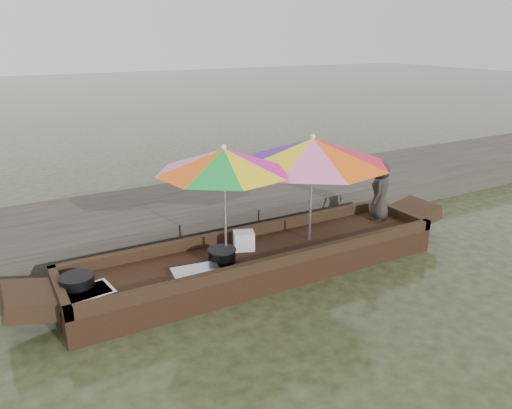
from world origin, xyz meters
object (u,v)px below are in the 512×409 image
tray_scallop (197,273)px  vendor (380,190)px  supply_bag (244,241)px  charcoal_grill (222,256)px  umbrella_bow (225,204)px  umbrella_stern (311,189)px  boat_hull (259,262)px  cooking_pot (77,284)px  tray_crayfish (86,295)px

tray_scallop → vendor: vendor is taller
tray_scallop → supply_bag: size_ratio=2.12×
charcoal_grill → umbrella_bow: (0.09, 0.07, 0.69)m
tray_scallop → umbrella_stern: size_ratio=0.28×
boat_hull → cooking_pot: size_ratio=13.53×
cooking_pot → vendor: 4.77m
cooking_pot → charcoal_grill: size_ratio=1.11×
cooking_pot → umbrella_bow: size_ratio=0.23×
tray_crayfish → charcoal_grill: 1.78m
cooking_pot → umbrella_stern: bearing=-0.3°
umbrella_stern → charcoal_grill: bearing=-177.4°
charcoal_grill → supply_bag: (0.44, 0.22, 0.05)m
supply_bag → vendor: (2.49, 0.01, 0.35)m
cooking_pot → vendor: vendor is taller
charcoal_grill → supply_bag: 0.50m
boat_hull → charcoal_grill: charcoal_grill is taller
tray_crayfish → umbrella_stern: bearing=3.4°
boat_hull → umbrella_bow: size_ratio=3.07×
cooking_pot → tray_scallop: (1.38, -0.28, -0.07)m
vendor → umbrella_stern: 1.52m
umbrella_stern → boat_hull: bearing=180.0°
tray_crayfish → umbrella_bow: (1.86, 0.19, 0.73)m
tray_scallop → vendor: 3.43m
cooking_pot → tray_scallop: bearing=-11.3°
umbrella_bow → cooking_pot: bearing=179.5°
umbrella_bow → supply_bag: bearing=23.8°
cooking_pot → vendor: (4.75, 0.15, 0.37)m
vendor → umbrella_stern: umbrella_stern is taller
cooking_pot → tray_crayfish: (0.05, -0.21, -0.06)m
tray_crayfish → vendor: 4.73m
boat_hull → charcoal_grill: bearing=-173.8°
cooking_pot → tray_crayfish: bearing=-76.6°
tray_crayfish → vendor: vendor is taller
charcoal_grill → umbrella_stern: (1.45, 0.07, 0.69)m
supply_bag → umbrella_stern: (1.01, -0.15, 0.65)m
tray_scallop → charcoal_grill: size_ratio=1.66×
boat_hull → umbrella_bow: (-0.52, 0.00, 0.95)m
tray_crayfish → supply_bag: 2.24m
cooking_pot → umbrella_bow: 2.03m
charcoal_grill → boat_hull: bearing=6.2°
tray_crayfish → umbrella_stern: 3.31m
boat_hull → tray_crayfish: bearing=-175.4°
cooking_pot → supply_bag: 2.27m
vendor → umbrella_bow: size_ratio=0.55×
vendor → umbrella_bow: bearing=-36.3°
tray_scallop → umbrella_stern: umbrella_stern is taller
tray_crayfish → supply_bag: bearing=8.9°
tray_crayfish → umbrella_bow: bearing=5.9°
cooking_pot → charcoal_grill: 1.82m
supply_bag → vendor: bearing=0.2°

